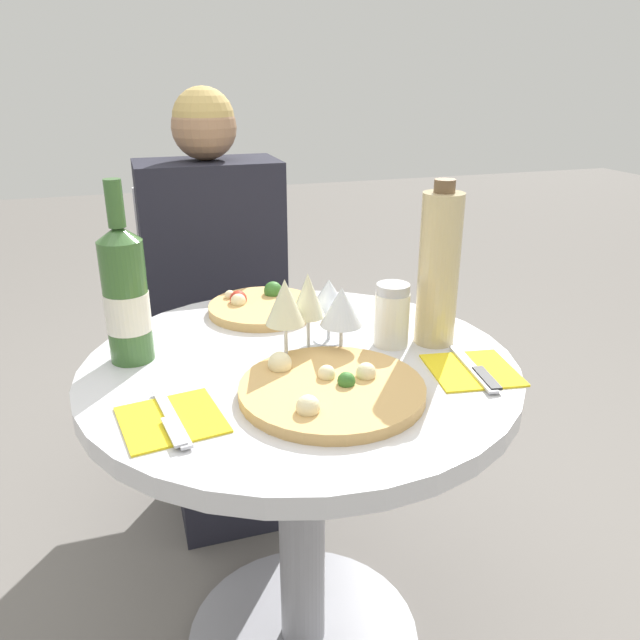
{
  "coord_description": "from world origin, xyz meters",
  "views": [
    {
      "loc": [
        -0.29,
        -1.01,
        1.2
      ],
      "look_at": [
        0.02,
        -0.05,
        0.8
      ],
      "focal_mm": 35.0,
      "sensor_mm": 36.0,
      "label": 1
    }
  ],
  "objects": [
    {
      "name": "ground_plane",
      "position": [
        0.0,
        0.0,
        0.0
      ],
      "size": [
        12.0,
        12.0,
        0.0
      ],
      "primitive_type": "plane",
      "color": "slate",
      "rests_on": "ground"
    },
    {
      "name": "dining_table",
      "position": [
        0.0,
        0.0,
        0.51
      ],
      "size": [
        0.81,
        0.81,
        0.7
      ],
      "color": "gray",
      "rests_on": "ground_plane"
    },
    {
      "name": "chair_behind_diner",
      "position": [
        -0.05,
        0.78,
        0.44
      ],
      "size": [
        0.39,
        0.39,
        0.89
      ],
      "rotation": [
        0.0,
        0.0,
        3.14
      ],
      "color": "silver",
      "rests_on": "ground_plane"
    },
    {
      "name": "seated_diner",
      "position": [
        -0.05,
        0.63,
        0.51
      ],
      "size": [
        0.39,
        0.46,
        1.17
      ],
      "rotation": [
        0.0,
        0.0,
        3.14
      ],
      "color": "black",
      "rests_on": "ground_plane"
    },
    {
      "name": "pizza_large",
      "position": [
        0.01,
        -0.14,
        0.71
      ],
      "size": [
        0.31,
        0.31,
        0.05
      ],
      "color": "tan",
      "rests_on": "dining_table"
    },
    {
      "name": "pizza_small_far",
      "position": [
        -0.01,
        0.28,
        0.72
      ],
      "size": [
        0.24,
        0.24,
        0.05
      ],
      "color": "tan",
      "rests_on": "dining_table"
    },
    {
      "name": "wine_bottle",
      "position": [
        -0.3,
        0.1,
        0.83
      ],
      "size": [
        0.08,
        0.08,
        0.33
      ],
      "color": "#38602D",
      "rests_on": "dining_table"
    },
    {
      "name": "tall_carafe",
      "position": [
        0.28,
        0.01,
        0.85
      ],
      "size": [
        0.08,
        0.08,
        0.32
      ],
      "color": "tan",
      "rests_on": "dining_table"
    },
    {
      "name": "sugar_shaker",
      "position": [
        0.19,
        0.02,
        0.76
      ],
      "size": [
        0.07,
        0.07,
        0.13
      ],
      "color": "silver",
      "rests_on": "dining_table"
    },
    {
      "name": "wine_glass_center",
      "position": [
        0.03,
        0.04,
        0.81
      ],
      "size": [
        0.06,
        0.06,
        0.16
      ],
      "color": "silver",
      "rests_on": "dining_table"
    },
    {
      "name": "wine_glass_front_left",
      "position": [
        -0.03,
        -0.0,
        0.82
      ],
      "size": [
        0.07,
        0.07,
        0.16
      ],
      "color": "silver",
      "rests_on": "dining_table"
    },
    {
      "name": "wine_glass_back_right",
      "position": [
        0.08,
        0.07,
        0.8
      ],
      "size": [
        0.08,
        0.08,
        0.13
      ],
      "color": "silver",
      "rests_on": "dining_table"
    },
    {
      "name": "wine_glass_front_right",
      "position": [
        0.08,
        -0.0,
        0.8
      ],
      "size": [
        0.08,
        0.08,
        0.14
      ],
      "color": "silver",
      "rests_on": "dining_table"
    },
    {
      "name": "place_setting_left",
      "position": [
        -0.25,
        -0.15,
        0.71
      ],
      "size": [
        0.17,
        0.19,
        0.01
      ],
      "color": "yellow",
      "rests_on": "dining_table"
    },
    {
      "name": "place_setting_right",
      "position": [
        0.28,
        -0.14,
        0.71
      ],
      "size": [
        0.17,
        0.19,
        0.01
      ],
      "color": "yellow",
      "rests_on": "dining_table"
    }
  ]
}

